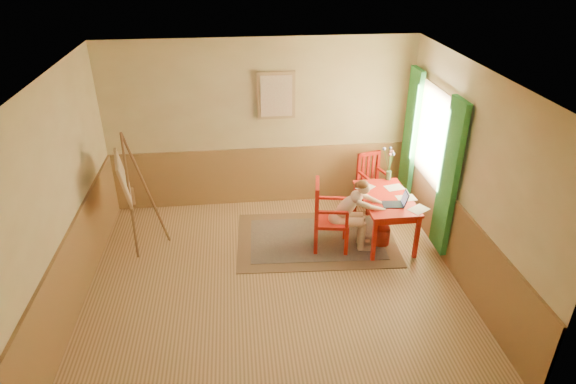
{
  "coord_description": "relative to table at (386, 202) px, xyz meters",
  "views": [
    {
      "loc": [
        -0.41,
        -5.3,
        4.18
      ],
      "look_at": [
        0.25,
        0.55,
        1.05
      ],
      "focal_mm": 30.56,
      "sensor_mm": 36.0,
      "label": 1
    }
  ],
  "objects": [
    {
      "name": "chair_back",
      "position": [
        0.06,
        0.98,
        -0.15
      ],
      "size": [
        0.53,
        0.54,
        0.96
      ],
      "color": "red",
      "rests_on": "room"
    },
    {
      "name": "wall_portrait",
      "position": [
        -1.5,
        1.35,
        1.27
      ],
      "size": [
        0.6,
        0.05,
        0.76
      ],
      "color": "tan",
      "rests_on": "room"
    },
    {
      "name": "chair_left",
      "position": [
        -0.89,
        -0.14,
        -0.09
      ],
      "size": [
        0.57,
        0.55,
        1.07
      ],
      "color": "red",
      "rests_on": "room"
    },
    {
      "name": "room",
      "position": [
        -1.75,
        -0.85,
        0.77
      ],
      "size": [
        5.04,
        4.54,
        2.84
      ],
      "color": "tan",
      "rests_on": "ground"
    },
    {
      "name": "rug",
      "position": [
        -1.02,
        0.07,
        -0.62
      ],
      "size": [
        2.48,
        1.73,
        0.02
      ],
      "color": "#8C7251",
      "rests_on": "room"
    },
    {
      "name": "papers",
      "position": [
        0.15,
        0.03,
        0.09
      ],
      "size": [
        0.92,
        1.06,
        0.0
      ],
      "color": "white",
      "rests_on": "table"
    },
    {
      "name": "window",
      "position": [
        0.67,
        0.25,
        0.71
      ],
      "size": [
        0.12,
        2.01,
        2.2
      ],
      "color": "white",
      "rests_on": "room"
    },
    {
      "name": "vase",
      "position": [
        0.19,
        0.58,
        0.33
      ],
      "size": [
        0.19,
        0.28,
        0.54
      ],
      "color": "#3F724C",
      "rests_on": "table"
    },
    {
      "name": "wastebasket",
      "position": [
        -0.07,
        -0.14,
        -0.49
      ],
      "size": [
        0.34,
        0.34,
        0.28
      ],
      "primitive_type": "cylinder",
      "rotation": [
        0.0,
        0.0,
        -0.38
      ],
      "color": "#A22B1E",
      "rests_on": "room"
    },
    {
      "name": "figure",
      "position": [
        -0.56,
        -0.18,
        -0.01
      ],
      "size": [
        0.85,
        0.43,
        1.12
      ],
      "color": "beige",
      "rests_on": "room"
    },
    {
      "name": "easel",
      "position": [
        -3.72,
        0.19,
        0.45
      ],
      "size": [
        0.68,
        0.82,
        1.83
      ],
      "color": "brown",
      "rests_on": "room"
    },
    {
      "name": "laptop",
      "position": [
        0.08,
        -0.25,
        0.13
      ],
      "size": [
        0.36,
        0.24,
        0.21
      ],
      "color": "#1E2338",
      "rests_on": "table"
    },
    {
      "name": "wainscot",
      "position": [
        -1.75,
        -0.05,
        -0.13
      ],
      "size": [
        5.0,
        4.5,
        1.0
      ],
      "color": "#9F7545",
      "rests_on": "room"
    },
    {
      "name": "table",
      "position": [
        0.0,
        0.0,
        0.0
      ],
      "size": [
        0.74,
        1.21,
        0.72
      ],
      "color": "red",
      "rests_on": "room"
    }
  ]
}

